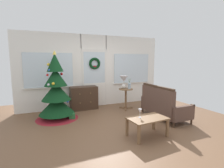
# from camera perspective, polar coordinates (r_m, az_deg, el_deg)

# --- Properties ---
(ground_plane) EXTENTS (6.76, 6.76, 0.00)m
(ground_plane) POSITION_cam_1_polar(r_m,az_deg,el_deg) (4.52, 2.21, -13.60)
(ground_plane) COLOR brown
(back_wall_with_door) EXTENTS (5.20, 0.19, 2.55)m
(back_wall_with_door) POSITION_cam_1_polar(r_m,az_deg,el_deg) (6.16, -6.04, 4.39)
(back_wall_with_door) COLOR white
(back_wall_with_door) RESTS_ON ground
(christmas_tree) EXTENTS (1.18, 1.18, 1.93)m
(christmas_tree) POSITION_cam_1_polar(r_m,az_deg,el_deg) (5.05, -18.18, -3.49)
(christmas_tree) COLOR #4C331E
(christmas_tree) RESTS_ON ground
(dresser_cabinet) EXTENTS (0.90, 0.45, 0.78)m
(dresser_cabinet) POSITION_cam_1_polar(r_m,az_deg,el_deg) (5.88, -9.43, -4.63)
(dresser_cabinet) COLOR #3D281C
(dresser_cabinet) RESTS_ON ground
(settee_sofa) EXTENTS (0.72, 1.50, 0.96)m
(settee_sofa) POSITION_cam_1_polar(r_m,az_deg,el_deg) (5.12, 16.42, -6.90)
(settee_sofa) COLOR #3D281C
(settee_sofa) RESTS_ON ground
(side_table) EXTENTS (0.50, 0.48, 0.70)m
(side_table) POSITION_cam_1_polar(r_m,az_deg,el_deg) (5.82, 4.65, -3.59)
(side_table) COLOR brown
(side_table) RESTS_ON ground
(table_lamp) EXTENTS (0.28, 0.28, 0.44)m
(table_lamp) POSITION_cam_1_polar(r_m,az_deg,el_deg) (5.75, 3.99, 1.22)
(table_lamp) COLOR silver
(table_lamp) RESTS_ON side_table
(flower_vase) EXTENTS (0.11, 0.10, 0.35)m
(flower_vase) POSITION_cam_1_polar(r_m,az_deg,el_deg) (5.75, 5.84, -0.47)
(flower_vase) COLOR #99ADBC
(flower_vase) RESTS_ON side_table
(coffee_table) EXTENTS (0.87, 0.58, 0.42)m
(coffee_table) POSITION_cam_1_polar(r_m,az_deg,el_deg) (3.87, 11.75, -11.90)
(coffee_table) COLOR brown
(coffee_table) RESTS_ON ground
(wine_glass) EXTENTS (0.08, 0.08, 0.20)m
(wine_glass) POSITION_cam_1_polar(r_m,az_deg,el_deg) (3.78, 9.36, -9.01)
(wine_glass) COLOR silver
(wine_glass) RESTS_ON coffee_table
(gift_box) EXTENTS (0.17, 0.16, 0.17)m
(gift_box) POSITION_cam_1_polar(r_m,az_deg,el_deg) (5.05, -13.35, -10.45)
(gift_box) COLOR #266633
(gift_box) RESTS_ON ground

